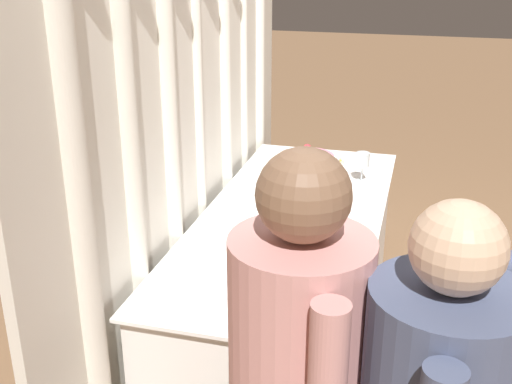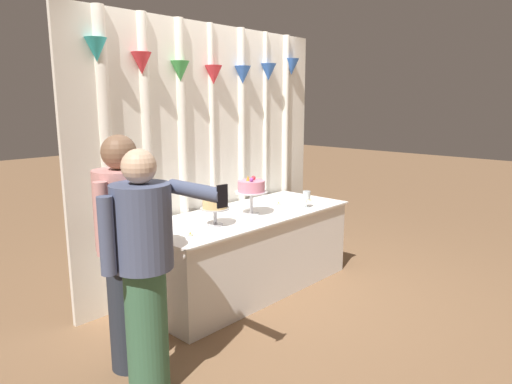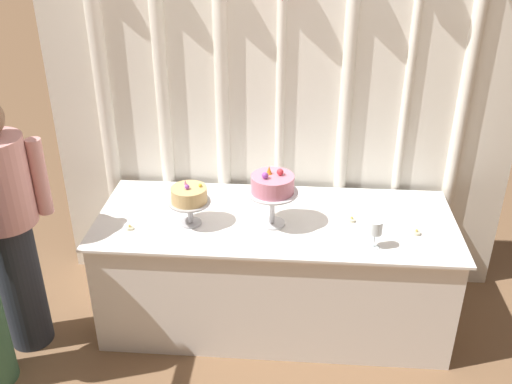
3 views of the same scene
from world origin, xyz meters
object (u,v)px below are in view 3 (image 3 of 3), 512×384
object	(u,v)px
tealight_near_left	(352,220)
guest_man_dark_suit	(6,221)
cake_table	(274,269)
tealight_far_left	(130,228)
cake_display_nearright	(272,187)
tealight_near_right	(416,233)
cake_display_nearleft	(189,197)
wine_glass	(376,228)

from	to	relation	value
tealight_near_left	guest_man_dark_suit	size ratio (longest dim) A/B	0.03
cake_table	tealight_far_left	size ratio (longest dim) A/B	50.58
cake_display_nearright	tealight_near_right	distance (m)	0.85
tealight_far_left	guest_man_dark_suit	bearing A→B (deg)	-168.05
tealight_near_left	tealight_near_right	world-z (taller)	same
tealight_near_left	tealight_far_left	bearing A→B (deg)	-171.66
tealight_near_left	tealight_near_right	bearing A→B (deg)	-17.83
tealight_near_right	guest_man_dark_suit	bearing A→B (deg)	-174.74
cake_display_nearright	tealight_near_left	distance (m)	0.52
cake_display_nearleft	tealight_near_left	size ratio (longest dim) A/B	6.35
cake_table	wine_glass	distance (m)	0.78
cake_display_nearleft	wine_glass	xyz separation A→B (m)	(1.03, -0.17, -0.06)
tealight_far_left	guest_man_dark_suit	xyz separation A→B (m)	(-0.64, -0.14, 0.10)
cake_table	cake_display_nearleft	distance (m)	0.73
cake_display_nearleft	wine_glass	world-z (taller)	cake_display_nearleft
tealight_near_right	guest_man_dark_suit	world-z (taller)	guest_man_dark_suit
tealight_near_left	guest_man_dark_suit	distance (m)	1.93
wine_glass	cake_display_nearleft	bearing A→B (deg)	170.61
tealight_far_left	tealight_near_left	bearing A→B (deg)	8.34
cake_display_nearright	tealight_far_left	xyz separation A→B (m)	(-0.80, -0.12, -0.23)
tealight_near_left	tealight_near_right	size ratio (longest dim) A/B	0.88
cake_table	wine_glass	world-z (taller)	wine_glass
guest_man_dark_suit	cake_display_nearright	bearing A→B (deg)	10.04
guest_man_dark_suit	cake_display_nearleft	bearing A→B (deg)	13.07
wine_glass	guest_man_dark_suit	xyz separation A→B (m)	(-2.00, -0.06, -0.01)
cake_display_nearleft	cake_table	bearing A→B (deg)	11.32
cake_table	tealight_far_left	xyz separation A→B (m)	(-0.82, -0.19, 0.37)
cake_table	guest_man_dark_suit	size ratio (longest dim) A/B	1.36
cake_display_nearright	tealight_near_left	bearing A→B (deg)	8.06
cake_display_nearleft	wine_glass	distance (m)	1.04
cake_table	cake_display_nearleft	world-z (taller)	cake_display_nearleft
tealight_near_left	cake_display_nearleft	bearing A→B (deg)	-174.21
wine_glass	tealight_far_left	xyz separation A→B (m)	(-1.36, 0.08, -0.11)
cake_display_nearright	wine_glass	xyz separation A→B (m)	(0.56, -0.20, -0.12)
cake_display_nearright	wine_glass	bearing A→B (deg)	-19.52
tealight_near_right	cake_display_nearleft	bearing A→B (deg)	179.15
cake_display_nearright	guest_man_dark_suit	xyz separation A→B (m)	(-1.44, -0.26, -0.14)
cake_table	cake_display_nearright	size ratio (longest dim) A/B	5.86
cake_display_nearleft	tealight_near_left	world-z (taller)	cake_display_nearleft
tealight_near_right	cake_table	bearing A→B (deg)	171.69
cake_display_nearleft	cake_display_nearright	world-z (taller)	cake_display_nearright
cake_table	wine_glass	xyz separation A→B (m)	(0.54, -0.27, 0.48)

